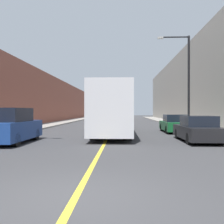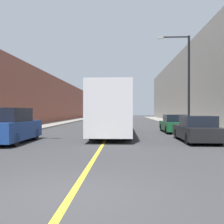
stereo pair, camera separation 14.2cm
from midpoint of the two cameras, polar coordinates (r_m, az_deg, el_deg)
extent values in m
plane|color=#38383A|center=(5.65, -8.61, -17.69)|extent=(200.00, 200.00, 0.00)
cube|color=gray|center=(36.41, -11.88, -2.39)|extent=(2.76, 72.00, 0.14)
cube|color=gray|center=(35.97, 13.24, -2.42)|extent=(2.76, 72.00, 0.14)
cube|color=brown|center=(37.38, -16.92, 2.86)|extent=(4.00, 72.00, 6.90)
cube|color=gray|center=(36.89, 18.43, 5.57)|extent=(4.00, 72.00, 10.34)
cube|color=gold|center=(35.33, 0.60, -2.57)|extent=(0.16, 72.00, 0.01)
cube|color=silver|center=(19.52, 0.06, 0.66)|extent=(2.54, 12.33, 3.15)
cube|color=black|center=(13.41, -0.94, 3.20)|extent=(2.16, 0.04, 1.42)
cylinder|color=black|center=(15.83, -4.07, -4.21)|extent=(0.56, 1.02, 1.02)
cylinder|color=black|center=(15.73, 3.15, -4.24)|extent=(0.56, 1.02, 1.02)
cylinder|color=black|center=(23.42, -2.01, -2.76)|extent=(0.56, 1.02, 1.02)
cylinder|color=black|center=(23.36, 2.85, -2.77)|extent=(0.56, 1.02, 1.02)
cube|color=navy|center=(15.28, -21.39, -3.71)|extent=(1.99, 4.73, 0.97)
cube|color=black|center=(15.03, -21.76, -0.55)|extent=(1.75, 2.60, 0.73)
cylinder|color=black|center=(13.66, -20.87, -5.65)|extent=(0.44, 0.68, 0.68)
cylinder|color=black|center=(16.96, -21.80, -4.50)|extent=(0.44, 0.68, 0.68)
cylinder|color=black|center=(16.39, -16.83, -4.66)|extent=(0.44, 0.68, 0.68)
cube|color=black|center=(15.63, 17.82, -4.20)|extent=(1.85, 4.59, 0.69)
cube|color=black|center=(15.37, 18.05, -1.88)|extent=(1.62, 2.07, 0.59)
cube|color=black|center=(13.46, 20.42, -4.40)|extent=(1.57, 0.04, 0.31)
cylinder|color=black|center=(14.10, 16.55, -5.58)|extent=(0.41, 0.62, 0.62)
cylinder|color=black|center=(14.52, 22.09, -5.42)|extent=(0.41, 0.62, 0.62)
cylinder|color=black|center=(16.86, 14.15, -4.62)|extent=(0.41, 0.62, 0.62)
cylinder|color=black|center=(17.21, 18.86, -4.53)|extent=(0.41, 0.62, 0.62)
cube|color=#145128|center=(21.76, 13.27, -2.95)|extent=(1.85, 4.44, 0.68)
cube|color=black|center=(21.52, 13.39, -1.31)|extent=(1.63, 2.00, 0.58)
cube|color=black|center=(19.62, 14.50, -2.96)|extent=(1.57, 0.04, 0.31)
cylinder|color=black|center=(20.30, 12.01, -3.80)|extent=(0.41, 0.62, 0.62)
cylinder|color=black|center=(20.59, 15.98, -3.74)|extent=(0.41, 0.62, 0.62)
cylinder|color=black|center=(23.01, 10.85, -3.32)|extent=(0.41, 0.62, 0.62)
cylinder|color=black|center=(23.27, 14.37, -3.28)|extent=(0.41, 0.62, 0.62)
cylinder|color=black|center=(24.09, 16.20, 6.19)|extent=(0.20, 0.20, 8.21)
cylinder|color=black|center=(24.56, 13.29, 15.59)|extent=(2.48, 0.12, 0.12)
cube|color=#999993|center=(24.35, 10.31, 15.61)|extent=(0.50, 0.24, 0.16)
camera|label=1|loc=(0.07, -90.18, 0.00)|focal=42.00mm
camera|label=2|loc=(0.07, 89.82, 0.00)|focal=42.00mm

